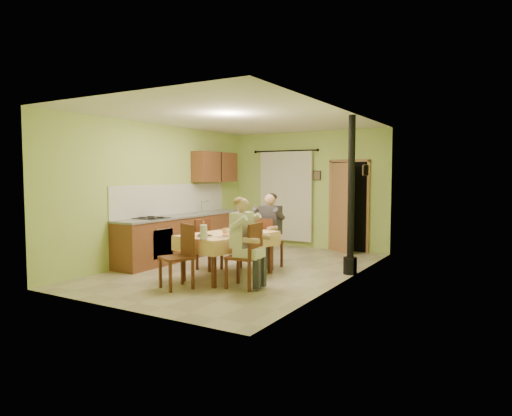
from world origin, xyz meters
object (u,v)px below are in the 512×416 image
Objects in this scene: chair_far at (269,252)px; stove_flue at (351,217)px; dining_table at (228,255)px; man_right at (243,232)px; chair_right at (244,269)px; chair_near at (177,270)px; man_far at (270,222)px; chair_left at (209,254)px.

stove_flue reaches higher than chair_far.
dining_table is 0.94m from man_right.
man_right reaches higher than chair_far.
chair_far is 0.93× the size of chair_right.
chair_far is at bearing 9.62° from man_right.
stove_flue is at bearing -36.65° from man_right.
chair_near is 2.27m from man_far.
stove_flue reaches higher than chair_near.
stove_flue is at bearing 120.71° from chair_left.
chair_near is (-0.24, -1.06, -0.09)m from dining_table.
dining_table is 1.31× the size of man_right.
chair_left is at bearing 52.43° from chair_right.
chair_far is at bearing 138.68° from chair_left.
chair_far is 2.18m from chair_near.
chair_right is at bearing -69.94° from man_far.
chair_far reaches higher than dining_table.
chair_right is (0.64, -0.49, -0.09)m from dining_table.
man_far is at bearing 89.00° from dining_table.
dining_table is 1.09m from chair_near.
man_right is at bearing -28.34° from dining_table.
chair_near is 1.04m from chair_right.
chair_right is 0.59m from man_right.
man_far is (0.88, 0.75, 0.59)m from chair_left.
chair_left is at bearing 163.01° from dining_table.
chair_left is at bearing -135.04° from chair_far.
chair_far is 0.96× the size of chair_near.
chair_near is at bearing -129.83° from stove_flue.
chair_right is at bearing -121.32° from stove_flue.
chair_near is at bearing -96.84° from man_far.
chair_near is 1.18m from man_right.
stove_flue is (2.40, 0.97, 0.74)m from chair_left.
chair_right is at bearing -69.79° from chair_far.
chair_far is 1.01× the size of chair_left.
dining_table is 1.82× the size of chair_near.
stove_flue reaches higher than chair_left.
chair_near is 0.36× the size of stove_flue.
man_right is (0.41, -1.58, 0.00)m from man_far.
man_far is (0.21, 1.09, 0.50)m from dining_table.
chair_far is (0.21, 1.08, -0.09)m from dining_table.
chair_near reaches higher than dining_table.
stove_flue is at bearing 47.14° from dining_table.
dining_table is at bearing -96.04° from man_far.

